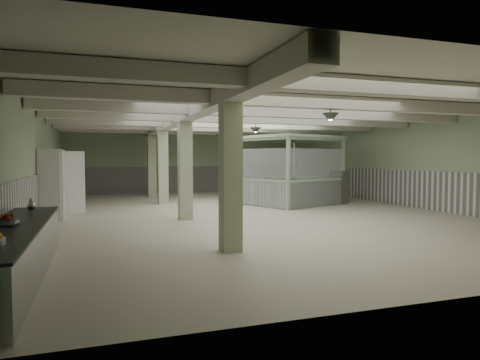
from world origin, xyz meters
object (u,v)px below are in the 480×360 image
object	(u,v)px
walkin_cooler	(54,182)
guard_booth	(292,159)
filing_cabinet	(339,187)
prep_counter	(13,253)

from	to	relation	value
walkin_cooler	guard_booth	xyz separation A→B (m)	(9.40, 1.07, 0.75)
guard_booth	filing_cabinet	bearing A→B (deg)	-33.00
prep_counter	walkin_cooler	world-z (taller)	walkin_cooler
prep_counter	guard_booth	size ratio (longest dim) A/B	1.22
filing_cabinet	guard_booth	bearing A→B (deg)	144.36
guard_booth	walkin_cooler	bearing A→B (deg)	165.25
walkin_cooler	filing_cabinet	size ratio (longest dim) A/B	1.80
walkin_cooler	filing_cabinet	xyz separation A→B (m)	(11.47, 0.64, -0.47)
walkin_cooler	guard_booth	bearing A→B (deg)	6.50
guard_booth	filing_cabinet	size ratio (longest dim) A/B	3.11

